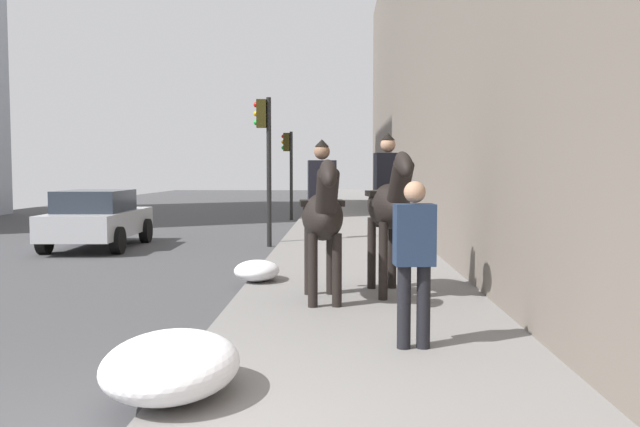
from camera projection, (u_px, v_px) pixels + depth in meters
The scene contains 8 objects.
mounted_horse_near at pixel (323, 213), 9.08m from camera, with size 2.15×0.71×2.23m.
mounted_horse_far at pixel (389, 204), 9.58m from camera, with size 2.15×0.75×2.35m.
pedestrian_greeting at pixel (414, 253), 6.69m from camera, with size 0.29×0.42×1.70m.
car_near_lane at pixel (98, 218), 16.37m from camera, with size 4.05×2.00×1.44m.
traffic_light_near_curb at pixel (265, 147), 16.58m from camera, with size 0.20×0.44×3.74m.
traffic_light_far_curb at pixel (289, 160), 25.61m from camera, with size 0.20×0.44×3.41m.
snow_pile_near at pixel (171, 365), 5.33m from camera, with size 1.42×1.09×0.49m, color white.
snow_pile_far at pixel (257, 270), 10.88m from camera, with size 0.96×0.74×0.33m, color white.
Camera 1 is at (-4.09, -1.50, 1.93)m, focal length 37.30 mm.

